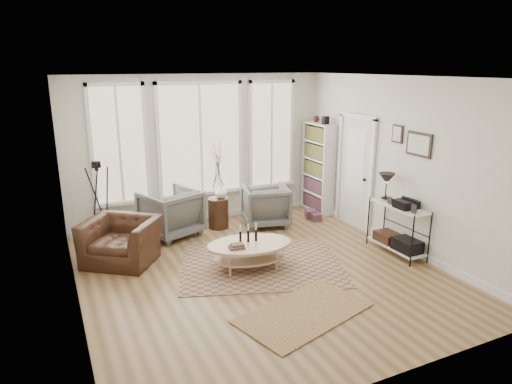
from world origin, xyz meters
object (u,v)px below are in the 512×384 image
low_shelf (398,224)px  armchair_right (266,205)px  side_table (218,188)px  accent_chair (121,241)px  coffee_table (249,249)px  armchair_left (171,213)px  bookcase (319,168)px

low_shelf → armchair_right: size_ratio=1.50×
side_table → accent_chair: size_ratio=1.52×
coffee_table → accent_chair: accent_chair is taller
low_shelf → accent_chair: bearing=159.3°
armchair_left → armchair_right: (1.85, -0.22, -0.04)m
side_table → armchair_right: bearing=-15.1°
armchair_right → side_table: bearing=-1.1°
armchair_left → side_table: side_table is taller
armchair_right → low_shelf: bearing=135.6°
bookcase → side_table: 2.32m
armchair_left → side_table: (0.94, 0.02, 0.36)m
bookcase → side_table: bearing=-178.1°
accent_chair → bookcase: bearing=48.5°
bookcase → low_shelf: size_ratio=1.58×
armchair_left → accent_chair: bearing=17.8°
accent_chair → low_shelf: bearing=15.7°
armchair_right → side_table: side_table is taller
bookcase → coffee_table: bearing=-141.5°
armchair_right → side_table: size_ratio=0.53×
low_shelf → armchair_left: (-3.20, 2.42, -0.08)m
coffee_table → accent_chair: (-1.75, 1.10, 0.03)m
bookcase → armchair_right: (-1.41, -0.32, -0.56)m
armchair_right → accent_chair: armchair_right is taller
bookcase → accent_chair: 4.42m
side_table → accent_chair: bearing=-156.8°
coffee_table → accent_chair: 2.06m
coffee_table → armchair_right: size_ratio=1.63×
armchair_right → coffee_table: bearing=70.5°
armchair_left → side_table: size_ratio=0.58×
bookcase → armchair_left: (-3.26, -0.10, -0.52)m
coffee_table → low_shelf: bearing=-11.4°
bookcase → armchair_right: bearing=-167.2°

